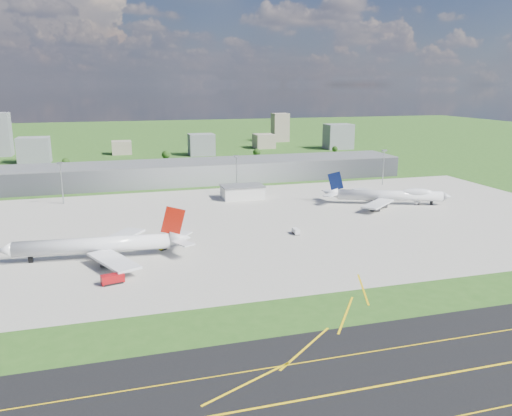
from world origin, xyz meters
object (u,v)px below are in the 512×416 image
object	(u,v)px
airliner_red_twin	(101,245)
tug_yellow	(163,248)
fire_truck	(113,279)
van_white_near	(296,231)
van_white_far	(417,203)
airliner_blue_quad	(389,195)

from	to	relation	value
airliner_red_twin	tug_yellow	world-z (taller)	airliner_red_twin
fire_truck	airliner_red_twin	bearing A→B (deg)	84.42
van_white_near	tug_yellow	bearing A→B (deg)	96.82
tug_yellow	van_white_near	size ratio (longest dim) A/B	0.73
fire_truck	van_white_far	distance (m)	196.74
airliner_red_twin	airliner_blue_quad	distance (m)	177.10
van_white_near	fire_truck	bearing A→B (deg)	116.24
airliner_red_twin	airliner_blue_quad	world-z (taller)	airliner_red_twin
airliner_red_twin	van_white_far	xyz separation A→B (m)	(184.47, 48.78, -4.57)
tug_yellow	van_white_near	distance (m)	65.58
fire_truck	van_white_near	size ratio (longest dim) A/B	1.57
airliner_blue_quad	van_white_near	bearing A→B (deg)	-129.33
fire_truck	van_white_near	xyz separation A→B (m)	(86.97, 40.85, -0.42)
van_white_near	van_white_far	world-z (taller)	van_white_near
fire_truck	van_white_far	xyz separation A→B (m)	(180.09, 79.22, -0.69)
airliner_red_twin	van_white_far	size ratio (longest dim) A/B	17.14
van_white_far	airliner_blue_quad	bearing A→B (deg)	125.61
airliner_blue_quad	van_white_far	size ratio (longest dim) A/B	16.13
fire_truck	tug_yellow	xyz separation A→B (m)	(21.72, 34.29, -0.91)
airliner_blue_quad	tug_yellow	xyz separation A→B (m)	(-142.48, -50.38, -4.63)
airliner_red_twin	tug_yellow	bearing A→B (deg)	-166.74
airliner_blue_quad	fire_truck	world-z (taller)	airliner_blue_quad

